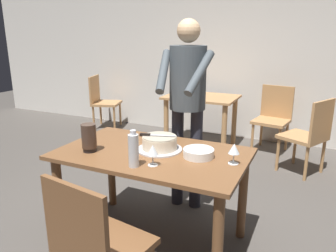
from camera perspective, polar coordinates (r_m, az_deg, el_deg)
name	(u,v)px	position (r m, az deg, el deg)	size (l,w,h in m)	color
ground_plane	(153,239)	(2.79, -2.57, -19.15)	(14.00, 14.00, 0.00)	#4C4742
back_wall	(245,50)	(5.17, 13.33, 12.71)	(10.00, 0.12, 2.70)	silver
main_dining_table	(152,167)	(2.48, -2.75, -7.19)	(1.39, 0.84, 0.75)	brown
cake_on_platter	(160,144)	(2.45, -1.48, -3.09)	(0.34, 0.34, 0.11)	silver
cake_knife	(150,135)	(2.45, -3.15, -1.58)	(0.26, 0.10, 0.02)	silver
plate_stack	(199,153)	(2.34, 5.35, -4.71)	(0.22, 0.22, 0.06)	white
wine_glass_near	(153,151)	(2.16, -2.68, -4.35)	(0.08, 0.08, 0.14)	silver
wine_glass_far	(234,149)	(2.23, 11.45, -4.02)	(0.08, 0.08, 0.14)	silver
water_bottle	(134,150)	(2.15, -6.04, -4.19)	(0.07, 0.07, 0.25)	silver
hurricane_lamp	(89,138)	(2.48, -13.62, -1.98)	(0.11, 0.11, 0.21)	black
person_cutting_cake	(187,95)	(2.89, 3.38, 5.43)	(0.47, 0.56, 1.72)	#2D2D38
chair_near_side	(96,245)	(1.93, -12.43, -19.58)	(0.50, 0.50, 0.90)	brown
background_table	(201,107)	(4.71, 5.79, 3.29)	(1.00, 0.70, 0.74)	tan
background_chair_0	(273,116)	(4.76, 17.88, 1.66)	(0.51, 0.51, 0.90)	tan
background_chair_2	(309,134)	(4.07, 23.40, -1.25)	(0.59, 0.59, 0.90)	tan
background_chair_3	(102,100)	(5.78, -11.42, 4.52)	(0.55, 0.55, 0.90)	tan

